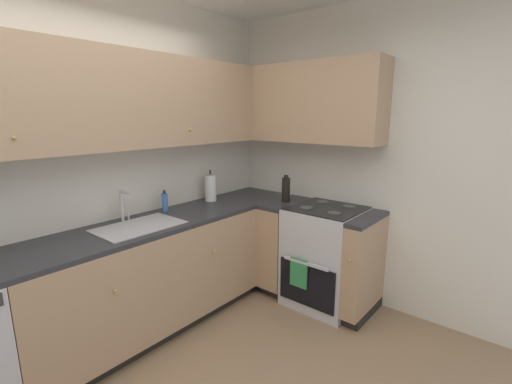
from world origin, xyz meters
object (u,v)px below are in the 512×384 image
at_px(oven_range, 326,255).
at_px(paper_towel_roll, 211,188).
at_px(oil_bottle, 286,189).
at_px(soap_bottle, 165,202).

xyz_separation_m(oven_range, paper_towel_roll, (-0.46, 1.04, 0.58)).
height_order(paper_towel_roll, oil_bottle, paper_towel_roll).
xyz_separation_m(paper_towel_roll, oil_bottle, (0.44, -0.59, -0.01)).
bearing_deg(oven_range, soap_bottle, 133.05).
relative_size(oven_range, oil_bottle, 4.08).
bearing_deg(paper_towel_roll, oven_range, -66.02).
xyz_separation_m(soap_bottle, paper_towel_roll, (0.53, -0.02, 0.04)).
height_order(soap_bottle, oil_bottle, oil_bottle).
bearing_deg(oil_bottle, paper_towel_roll, 126.96).
bearing_deg(paper_towel_roll, soap_bottle, 177.83).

